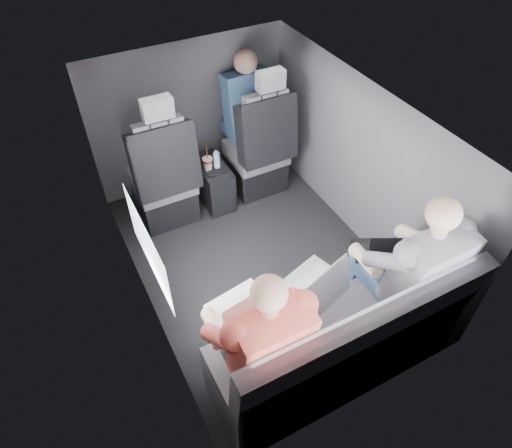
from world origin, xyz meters
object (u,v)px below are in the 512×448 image
front_seat_right (259,154)px  laptop_black (382,251)px  laptop_silver (316,285)px  rear_bench (339,344)px  passenger_rear_left (258,338)px  center_console (213,183)px  soda_cup (208,163)px  water_bottle (217,160)px  passenger_rear_right (407,267)px  passenger_front_right (246,106)px  front_seat_left (164,183)px  laptop_white (244,308)px

front_seat_right → laptop_black: (0.04, -1.61, 0.23)m
laptop_silver → rear_bench: bearing=-80.9°
passenger_rear_left → center_console: bearing=74.3°
soda_cup → center_console: bearing=41.9°
water_bottle → laptop_black: (0.46, -1.61, 0.16)m
passenger_rear_right → soda_cup: bearing=107.7°
front_seat_right → laptop_black: front_seat_right is taller
passenger_rear_left → passenger_front_right: passenger_front_right is taller
rear_bench → center_console: bearing=90.0°
passenger_front_right → laptop_silver: bearing=-104.6°
passenger_rear_left → passenger_front_right: size_ratio=1.50×
passenger_rear_left → passenger_rear_right: size_ratio=0.96×
soda_cup → passenger_front_right: 0.64m
center_console → passenger_rear_left: (-0.52, -1.85, 0.43)m
front_seat_left → center_console: front_seat_left is taller
passenger_rear_left → passenger_front_right: bearing=64.6°
center_console → water_bottle: bearing=-52.1°
water_bottle → laptop_white: (-0.54, -1.60, 0.16)m
water_bottle → laptop_silver: bearing=-92.6°
center_console → laptop_white: laptop_white is taller
rear_bench → laptop_black: size_ratio=4.07×
water_bottle → laptop_black: bearing=-74.1°
laptop_white → laptop_silver: 0.47m
front_seat_right → passenger_rear_right: 1.83m
laptop_white → passenger_front_right: (0.96, 1.86, 0.12)m
laptop_white → front_seat_left: bearing=88.1°
laptop_silver → passenger_rear_right: passenger_rear_right is taller
laptop_silver → passenger_rear_left: 0.50m
laptop_white → passenger_rear_right: size_ratio=0.30×
front_seat_right → laptop_white: front_seat_right is taller
laptop_silver → passenger_front_right: (0.50, 1.91, 0.11)m
rear_bench → laptop_silver: bearing=99.1°
water_bottle → laptop_white: laptop_white is taller
laptop_silver → passenger_rear_left: size_ratio=0.36×
center_console → passenger_front_right: bearing=25.4°
rear_bench → laptop_silver: 0.41m
passenger_rear_right → passenger_front_right: passenger_rear_right is taller
front_seat_left → laptop_white: 1.62m
passenger_rear_left → passenger_front_right: (0.98, 2.06, 0.12)m
laptop_silver → passenger_rear_left: (-0.48, -0.15, -0.00)m
passenger_rear_left → laptop_white: bearing=85.1°
laptop_white → laptop_black: bearing=-0.5°
laptop_silver → center_console: bearing=88.7°
front_seat_left → laptop_black: size_ratio=3.21×
front_seat_left → passenger_rear_right: (0.98, -1.81, 0.25)m
front_seat_right → passenger_front_right: 0.44m
water_bottle → laptop_silver: size_ratio=0.36×
front_seat_left → water_bottle: bearing=-0.5°
front_seat_left → laptop_white: (-0.05, -1.60, 0.24)m
front_seat_left → laptop_black: 1.88m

